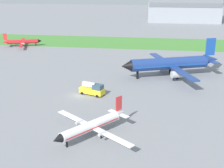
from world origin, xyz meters
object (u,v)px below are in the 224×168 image
Objects in this scene: airplane_taxiing_turboprop at (22,42)px; fuel_truck_near_gate at (92,89)px; airplane_midfield_jet at (171,64)px; airplane_foreground_turboprop at (92,125)px.

airplane_taxiing_turboprop is 69.49m from fuel_truck_near_gate.
airplane_midfield_jet is 43.53m from airplane_foreground_turboprop.
fuel_truck_near_gate is (43.02, -54.57, -0.61)m from airplane_taxiing_turboprop.
airplane_foreground_turboprop is 22.19m from fuel_truck_near_gate.
fuel_truck_near_gate is (-20.30, -18.84, -2.46)m from airplane_midfield_jet.
airplane_midfield_jet is 4.38× the size of fuel_truck_near_gate.
airplane_taxiing_turboprop is 72.73m from airplane_midfield_jet.
fuel_truck_near_gate is at bearing -130.74° from airplane_foreground_turboprop.
airplane_taxiing_turboprop is at bearing -50.81° from airplane_midfield_jet.
airplane_foreground_turboprop is at bearing -57.83° from fuel_truck_near_gate.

